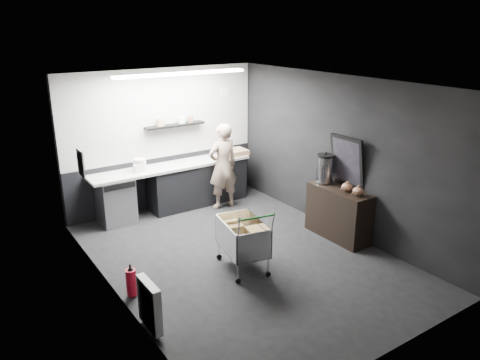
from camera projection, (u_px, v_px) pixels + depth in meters
floor at (243, 257)px, 7.33m from camera, size 5.50×5.50×0.00m
ceiling at (243, 83)px, 6.47m from camera, size 5.50×5.50×0.00m
wall_back at (163, 139)px, 9.06m from camera, size 5.50×0.00×5.50m
wall_front at (395, 246)px, 4.74m from camera, size 5.50×0.00×5.50m
wall_left at (111, 203)px, 5.84m from camera, size 0.00×5.50×5.50m
wall_right at (340, 155)px, 7.96m from camera, size 0.00×5.50×5.50m
kitchen_wall_panel at (162, 114)px, 8.89m from camera, size 3.95×0.02×1.70m
dado_panel at (166, 181)px, 9.32m from camera, size 3.95×0.02×1.00m
floating_shelf at (175, 125)px, 8.98m from camera, size 1.20×0.22×0.04m
wall_clock at (225, 92)px, 9.52m from camera, size 0.20×0.03×0.20m
poster at (81, 163)px, 6.81m from camera, size 0.02×0.30×0.40m
poster_red_band at (80, 158)px, 6.79m from camera, size 0.02×0.22×0.10m
radiator at (150, 305)px, 5.49m from camera, size 0.10×0.50×0.60m
ceiling_strip at (182, 74)px, 7.93m from camera, size 2.40×0.20×0.04m
prep_counter at (179, 186)px, 9.16m from camera, size 3.20×0.61×0.90m
person at (223, 166)px, 9.07m from camera, size 0.63×0.42×1.70m
shopping_cart at (242, 238)px, 6.87m from camera, size 0.72×1.02×1.02m
sideboard at (338, 206)px, 7.89m from camera, size 0.50×1.16×1.74m
fire_extinguisher at (131, 281)px, 6.23m from camera, size 0.14×0.14×0.46m
cardboard_box at (234, 152)px, 9.63m from camera, size 0.53×0.41×0.10m
pink_tub at (140, 165)px, 8.57m from camera, size 0.23×0.23×0.23m
white_container at (139, 168)px, 8.52m from camera, size 0.18×0.15×0.15m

